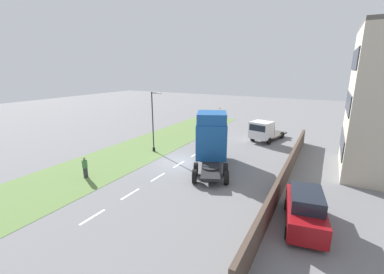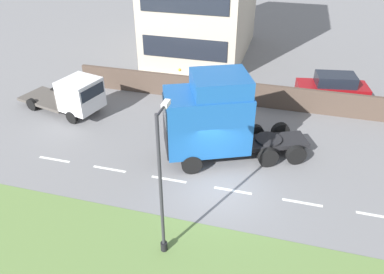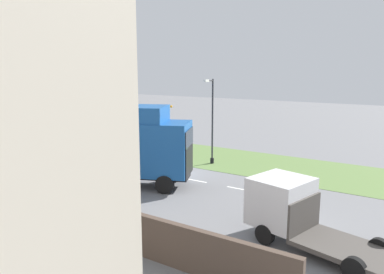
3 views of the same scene
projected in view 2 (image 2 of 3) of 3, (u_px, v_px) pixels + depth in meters
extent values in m
plane|color=slate|center=(218.00, 188.00, 17.89)|extent=(120.00, 120.00, 0.00)
cube|color=white|center=(378.00, 216.00, 16.31)|extent=(0.16, 1.80, 0.00)
cube|color=white|center=(302.00, 203.00, 17.02)|extent=(0.16, 1.80, 0.00)
cube|color=white|center=(233.00, 191.00, 17.73)|extent=(0.16, 1.80, 0.00)
cube|color=white|center=(169.00, 179.00, 18.44)|extent=(0.16, 1.80, 0.00)
cube|color=white|center=(110.00, 169.00, 19.16)|extent=(0.16, 1.80, 0.00)
cube|color=white|center=(54.00, 159.00, 19.87)|extent=(0.16, 1.80, 0.00)
cube|color=#4C3D33|center=(247.00, 94.00, 24.80)|extent=(0.25, 24.00, 1.59)
cube|color=#1E232D|center=(184.00, 48.00, 28.12)|extent=(0.08, 6.59, 1.57)
cube|color=#1E232D|center=(184.00, 2.00, 26.32)|extent=(0.08, 6.59, 1.57)
cube|color=black|center=(237.00, 145.00, 19.88)|extent=(4.32, 7.46, 0.24)
cube|color=#195199|center=(207.00, 120.00, 18.79)|extent=(4.01, 4.82, 3.02)
cube|color=black|center=(166.00, 135.00, 18.89)|extent=(2.02, 0.93, 1.69)
cube|color=black|center=(165.00, 111.00, 18.18)|extent=(2.14, 0.98, 0.97)
cube|color=#195199|center=(220.00, 84.00, 17.82)|extent=(3.31, 3.44, 0.90)
sphere|color=orange|center=(180.00, 70.00, 17.91)|extent=(0.14, 0.14, 0.14)
cylinder|color=black|center=(269.00, 139.00, 19.99)|extent=(1.86, 1.86, 0.12)
cylinder|color=black|center=(192.00, 164.00, 18.64)|extent=(0.71, 1.08, 1.04)
cylinder|color=black|center=(185.00, 139.00, 20.62)|extent=(0.71, 1.08, 1.04)
cylinder|color=black|center=(268.00, 157.00, 19.13)|extent=(0.71, 1.08, 1.04)
cylinder|color=black|center=(255.00, 133.00, 21.11)|extent=(0.71, 1.08, 1.04)
cylinder|color=black|center=(296.00, 155.00, 19.32)|extent=(0.71, 1.08, 1.04)
cylinder|color=black|center=(280.00, 131.00, 21.29)|extent=(0.71, 1.08, 1.04)
cube|color=silver|center=(81.00, 94.00, 23.07)|extent=(2.61, 2.52, 1.91)
cube|color=black|center=(93.00, 92.00, 22.44)|extent=(1.87, 0.50, 0.69)
cube|color=#4C4742|center=(50.00, 99.00, 24.83)|extent=(3.03, 4.23, 0.18)
cube|color=#4C4742|center=(69.00, 95.00, 23.67)|extent=(2.14, 0.62, 1.33)
cylinder|color=black|center=(94.00, 104.00, 24.42)|extent=(0.42, 0.83, 0.80)
cylinder|color=black|center=(72.00, 117.00, 22.93)|extent=(0.42, 0.83, 0.80)
cylinder|color=black|center=(55.00, 93.00, 25.87)|extent=(0.42, 0.83, 0.80)
cylinder|color=black|center=(32.00, 104.00, 24.38)|extent=(0.42, 0.83, 0.80)
cube|color=maroon|center=(331.00, 92.00, 25.04)|extent=(2.57, 4.79, 1.07)
cube|color=black|center=(336.00, 80.00, 24.56)|extent=(1.96, 2.72, 0.71)
cylinder|color=black|center=(310.00, 103.00, 24.70)|extent=(0.30, 0.66, 0.64)
cylinder|color=black|center=(306.00, 92.00, 26.17)|extent=(0.30, 0.66, 0.64)
cylinder|color=black|center=(356.00, 105.00, 24.44)|extent=(0.30, 0.66, 0.64)
cylinder|color=black|center=(349.00, 94.00, 25.91)|extent=(0.30, 0.66, 0.64)
cylinder|color=black|center=(164.00, 246.00, 14.61)|extent=(0.27, 0.27, 0.40)
cylinder|color=#2D2D33|center=(161.00, 190.00, 13.09)|extent=(0.12, 0.12, 6.10)
cylinder|color=#2D2D33|center=(161.00, 110.00, 11.88)|extent=(0.90, 0.09, 0.09)
cube|color=silver|center=(166.00, 104.00, 12.25)|extent=(0.44, 0.20, 0.16)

